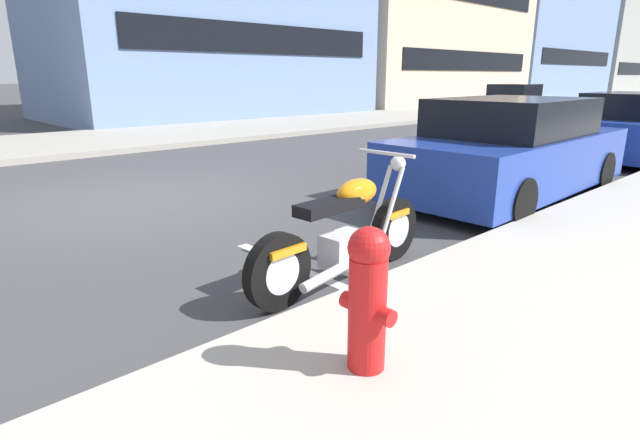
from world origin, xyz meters
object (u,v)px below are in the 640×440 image
(parked_car_behind_motorcycle, at_px, (635,128))
(fire_hydrant, at_px, (368,295))
(parked_car_across_street, at_px, (510,151))
(parked_motorcycle, at_px, (345,235))
(car_opposite_curb, at_px, (513,101))

(parked_car_behind_motorcycle, bearing_deg, fire_hydrant, -169.57)
(parked_car_across_street, xyz_separation_m, parked_car_behind_motorcycle, (5.33, -0.16, -0.01))
(parked_motorcycle, distance_m, parked_car_across_street, 4.25)
(car_opposite_curb, height_order, fire_hydrant, car_opposite_curb)
(parked_motorcycle, relative_size, parked_car_behind_motorcycle, 0.53)
(car_opposite_curb, bearing_deg, parked_motorcycle, 19.50)
(parked_car_across_street, distance_m, fire_hydrant, 5.59)
(parked_car_behind_motorcycle, xyz_separation_m, car_opposite_curb, (10.12, 7.90, -0.02))
(parked_motorcycle, xyz_separation_m, car_opposite_curb, (19.65, 8.36, 0.24))
(parked_car_across_street, xyz_separation_m, fire_hydrant, (-5.27, -1.85, -0.10))
(car_opposite_curb, xyz_separation_m, fire_hydrant, (-20.72, -9.58, -0.07))
(fire_hydrant, bearing_deg, car_opposite_curb, 24.82)
(parked_car_behind_motorcycle, height_order, car_opposite_curb, parked_car_behind_motorcycle)
(parked_car_behind_motorcycle, bearing_deg, car_opposite_curb, 39.35)
(parked_motorcycle, relative_size, parked_car_across_street, 0.48)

